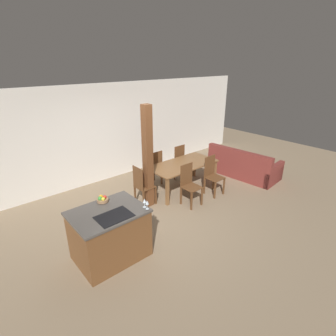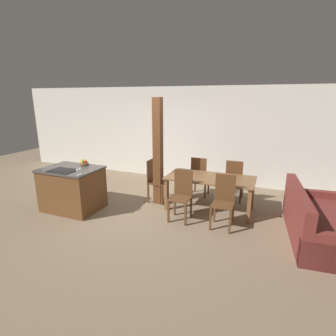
{
  "view_description": "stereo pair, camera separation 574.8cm",
  "coord_description": "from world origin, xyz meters",
  "px_view_note": "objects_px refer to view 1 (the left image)",
  "views": [
    {
      "loc": [
        -3.04,
        -4.02,
        3.25
      ],
      "look_at": [
        0.6,
        0.2,
        0.95
      ],
      "focal_mm": 28.0,
      "sensor_mm": 36.0,
      "label": 1
    },
    {
      "loc": [
        2.6,
        -4.75,
        2.4
      ],
      "look_at": [
        0.6,
        0.2,
        0.95
      ],
      "focal_mm": 28.0,
      "sensor_mm": 36.0,
      "label": 2
    }
  ],
  "objects_px": {
    "dining_table": "(183,167)",
    "couch": "(243,166)",
    "fruit_bowl": "(102,199)",
    "timber_post": "(148,158)",
    "kitchen_island": "(110,234)",
    "wine_glass_near": "(147,203)",
    "dining_chair_near_left": "(189,184)",
    "dining_chair_far_left": "(154,168)",
    "dining_chair_head_end": "(142,185)",
    "dining_chair_far_right": "(177,161)",
    "dining_chair_near_right": "(212,175)",
    "wine_glass_middle": "(144,201)"
  },
  "relations": [
    {
      "from": "fruit_bowl",
      "to": "dining_chair_far_left",
      "type": "xyz_separation_m",
      "value": [
        2.28,
        1.45,
        -0.46
      ]
    },
    {
      "from": "wine_glass_near",
      "to": "couch",
      "type": "distance_m",
      "value": 4.44
    },
    {
      "from": "dining_chair_near_left",
      "to": "dining_chair_far_left",
      "type": "relative_size",
      "value": 1.0
    },
    {
      "from": "kitchen_island",
      "to": "dining_chair_near_left",
      "type": "relative_size",
      "value": 1.21
    },
    {
      "from": "dining_chair_far_left",
      "to": "dining_chair_near_left",
      "type": "bearing_deg",
      "value": 90.0
    },
    {
      "from": "fruit_bowl",
      "to": "dining_table",
      "type": "relative_size",
      "value": 0.11
    },
    {
      "from": "dining_chair_near_left",
      "to": "wine_glass_middle",
      "type": "bearing_deg",
      "value": -158.06
    },
    {
      "from": "dining_chair_near_left",
      "to": "kitchen_island",
      "type": "bearing_deg",
      "value": -169.83
    },
    {
      "from": "fruit_bowl",
      "to": "dining_table",
      "type": "bearing_deg",
      "value": 15.94
    },
    {
      "from": "fruit_bowl",
      "to": "dining_table",
      "type": "height_order",
      "value": "fruit_bowl"
    },
    {
      "from": "dining_table",
      "to": "dining_chair_near_left",
      "type": "relative_size",
      "value": 1.86
    },
    {
      "from": "timber_post",
      "to": "fruit_bowl",
      "type": "bearing_deg",
      "value": -155.67
    },
    {
      "from": "wine_glass_near",
      "to": "timber_post",
      "type": "relative_size",
      "value": 0.07
    },
    {
      "from": "wine_glass_near",
      "to": "dining_chair_head_end",
      "type": "bearing_deg",
      "value": 57.77
    },
    {
      "from": "dining_chair_far_right",
      "to": "timber_post",
      "type": "height_order",
      "value": "timber_post"
    },
    {
      "from": "dining_chair_far_left",
      "to": "dining_chair_far_right",
      "type": "distance_m",
      "value": 0.84
    },
    {
      "from": "dining_table",
      "to": "couch",
      "type": "relative_size",
      "value": 0.9
    },
    {
      "from": "wine_glass_middle",
      "to": "dining_chair_far_right",
      "type": "height_order",
      "value": "wine_glass_middle"
    },
    {
      "from": "wine_glass_middle",
      "to": "timber_post",
      "type": "relative_size",
      "value": 0.07
    },
    {
      "from": "fruit_bowl",
      "to": "dining_chair_head_end",
      "type": "xyz_separation_m",
      "value": [
        1.39,
        0.77,
        -0.46
      ]
    },
    {
      "from": "dining_chair_near_left",
      "to": "couch",
      "type": "bearing_deg",
      "value": 3.25
    },
    {
      "from": "wine_glass_near",
      "to": "dining_chair_head_end",
      "type": "xyz_separation_m",
      "value": [
        0.94,
        1.49,
        -0.54
      ]
    },
    {
      "from": "fruit_bowl",
      "to": "dining_chair_far_left",
      "type": "distance_m",
      "value": 2.74
    },
    {
      "from": "couch",
      "to": "dining_chair_near_right",
      "type": "bearing_deg",
      "value": 89.88
    },
    {
      "from": "dining_table",
      "to": "dining_chair_near_left",
      "type": "bearing_deg",
      "value": -121.72
    },
    {
      "from": "couch",
      "to": "timber_post",
      "type": "relative_size",
      "value": 0.87
    },
    {
      "from": "kitchen_island",
      "to": "wine_glass_middle",
      "type": "xyz_separation_m",
      "value": [
        0.53,
        -0.31,
        0.59
      ]
    },
    {
      "from": "kitchen_island",
      "to": "couch",
      "type": "bearing_deg",
      "value": 6.69
    },
    {
      "from": "wine_glass_near",
      "to": "dining_chair_near_left",
      "type": "relative_size",
      "value": 0.16
    },
    {
      "from": "fruit_bowl",
      "to": "dining_chair_near_left",
      "type": "bearing_deg",
      "value": 2.33
    },
    {
      "from": "wine_glass_near",
      "to": "dining_chair_near_right",
      "type": "bearing_deg",
      "value": 16.95
    },
    {
      "from": "dining_chair_head_end",
      "to": "dining_chair_far_right",
      "type": "bearing_deg",
      "value": -68.59
    },
    {
      "from": "wine_glass_middle",
      "to": "dining_chair_far_left",
      "type": "height_order",
      "value": "wine_glass_middle"
    },
    {
      "from": "wine_glass_near",
      "to": "dining_table",
      "type": "relative_size",
      "value": 0.09
    },
    {
      "from": "dining_chair_far_left",
      "to": "couch",
      "type": "bearing_deg",
      "value": 153.42
    },
    {
      "from": "dining_chair_far_right",
      "to": "wine_glass_near",
      "type": "bearing_deg",
      "value": 39.1
    },
    {
      "from": "wine_glass_middle",
      "to": "couch",
      "type": "distance_m",
      "value": 4.43
    },
    {
      "from": "timber_post",
      "to": "kitchen_island",
      "type": "bearing_deg",
      "value": -147.57
    },
    {
      "from": "dining_chair_far_left",
      "to": "couch",
      "type": "xyz_separation_m",
      "value": [
        2.44,
        -1.22,
        -0.24
      ]
    },
    {
      "from": "wine_glass_near",
      "to": "timber_post",
      "type": "height_order",
      "value": "timber_post"
    },
    {
      "from": "dining_chair_near_left",
      "to": "timber_post",
      "type": "distance_m",
      "value": 1.18
    },
    {
      "from": "wine_glass_middle",
      "to": "kitchen_island",
      "type": "bearing_deg",
      "value": 149.58
    },
    {
      "from": "dining_table",
      "to": "dining_chair_far_right",
      "type": "distance_m",
      "value": 0.81
    },
    {
      "from": "wine_glass_near",
      "to": "dining_chair_near_right",
      "type": "relative_size",
      "value": 0.16
    },
    {
      "from": "dining_chair_near_left",
      "to": "timber_post",
      "type": "xyz_separation_m",
      "value": [
        -0.77,
        0.59,
        0.68
      ]
    },
    {
      "from": "dining_chair_far_left",
      "to": "dining_chair_far_right",
      "type": "height_order",
      "value": "same"
    },
    {
      "from": "dining_chair_near_right",
      "to": "dining_chair_far_left",
      "type": "xyz_separation_m",
      "value": [
        -0.84,
        1.36,
        0.0
      ]
    },
    {
      "from": "wine_glass_near",
      "to": "dining_chair_near_left",
      "type": "bearing_deg",
      "value": 23.95
    },
    {
      "from": "dining_chair_far_left",
      "to": "dining_chair_head_end",
      "type": "distance_m",
      "value": 1.12
    },
    {
      "from": "dining_chair_far_right",
      "to": "dining_chair_head_end",
      "type": "height_order",
      "value": "same"
    }
  ]
}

